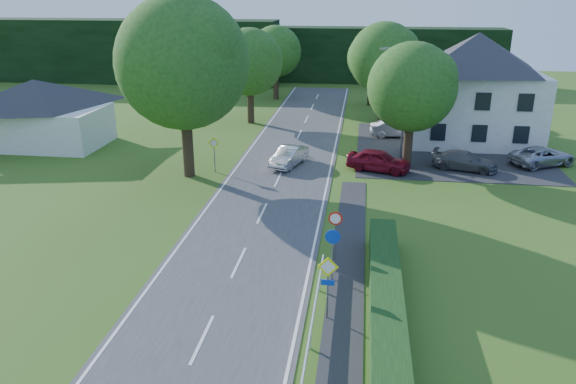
# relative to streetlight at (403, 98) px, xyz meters

# --- Properties ---
(road) EXTENTS (7.00, 80.00, 0.04)m
(road) POSITION_rel_streetlight_xyz_m (-8.06, -10.00, -4.44)
(road) COLOR #3C3C3F
(road) RESTS_ON ground
(parking_pad) EXTENTS (14.00, 16.00, 0.04)m
(parking_pad) POSITION_rel_streetlight_xyz_m (3.94, 3.00, -4.44)
(parking_pad) COLOR #27282A
(parking_pad) RESTS_ON ground
(line_edge_left) EXTENTS (0.12, 80.00, 0.01)m
(line_edge_left) POSITION_rel_streetlight_xyz_m (-11.31, -10.00, -4.42)
(line_edge_left) COLOR white
(line_edge_left) RESTS_ON road
(line_edge_right) EXTENTS (0.12, 80.00, 0.01)m
(line_edge_right) POSITION_rel_streetlight_xyz_m (-4.81, -10.00, -4.42)
(line_edge_right) COLOR white
(line_edge_right) RESTS_ON road
(line_centre) EXTENTS (0.12, 80.00, 0.01)m
(line_centre) POSITION_rel_streetlight_xyz_m (-8.06, -10.00, -4.42)
(line_centre) COLOR white
(line_centre) RESTS_ON road
(tree_main) EXTENTS (9.40, 9.40, 11.64)m
(tree_main) POSITION_rel_streetlight_xyz_m (-14.06, -6.00, 1.36)
(tree_main) COLOR #1D4B16
(tree_main) RESTS_ON ground
(tree_left_far) EXTENTS (7.00, 7.00, 8.58)m
(tree_left_far) POSITION_rel_streetlight_xyz_m (-13.06, 10.00, -0.17)
(tree_left_far) COLOR #1D4B16
(tree_left_far) RESTS_ON ground
(tree_right_far) EXTENTS (7.40, 7.40, 9.09)m
(tree_right_far) POSITION_rel_streetlight_xyz_m (-1.06, 12.00, 0.08)
(tree_right_far) COLOR #1D4B16
(tree_right_far) RESTS_ON ground
(tree_left_back) EXTENTS (6.60, 6.60, 8.07)m
(tree_left_back) POSITION_rel_streetlight_xyz_m (-12.56, 22.00, -0.43)
(tree_left_back) COLOR #1D4B16
(tree_left_back) RESTS_ON ground
(tree_right_back) EXTENTS (6.20, 6.20, 7.56)m
(tree_right_back) POSITION_rel_streetlight_xyz_m (-2.06, 20.00, -0.68)
(tree_right_back) COLOR #1D4B16
(tree_right_back) RESTS_ON ground
(tree_right_mid) EXTENTS (7.00, 7.00, 8.58)m
(tree_right_mid) POSITION_rel_streetlight_xyz_m (0.44, -2.00, -0.17)
(tree_right_mid) COLOR #1D4B16
(tree_right_mid) RESTS_ON ground
(treeline_left) EXTENTS (44.00, 6.00, 8.00)m
(treeline_left) POSITION_rel_streetlight_xyz_m (-36.06, 32.00, -0.46)
(treeline_left) COLOR black
(treeline_left) RESTS_ON ground
(treeline_right) EXTENTS (30.00, 5.00, 7.00)m
(treeline_right) POSITION_rel_streetlight_xyz_m (-0.06, 36.00, -0.96)
(treeline_right) COLOR black
(treeline_right) RESTS_ON ground
(bungalow_left) EXTENTS (11.00, 6.50, 5.20)m
(bungalow_left) POSITION_rel_streetlight_xyz_m (-28.06, 0.00, -1.75)
(bungalow_left) COLOR silver
(bungalow_left) RESTS_ON ground
(house_white) EXTENTS (10.60, 8.40, 8.60)m
(house_white) POSITION_rel_streetlight_xyz_m (5.94, 6.00, -0.06)
(house_white) COLOR silver
(house_white) RESTS_ON ground
(streetlight) EXTENTS (2.03, 0.18, 8.00)m
(streetlight) POSITION_rel_streetlight_xyz_m (0.00, 0.00, 0.00)
(streetlight) COLOR slate
(streetlight) RESTS_ON ground
(sign_priority_right) EXTENTS (0.78, 0.09, 2.59)m
(sign_priority_right) POSITION_rel_streetlight_xyz_m (-3.76, -22.02, -2.67)
(sign_priority_right) COLOR slate
(sign_priority_right) RESTS_ON ground
(sign_roundabout) EXTENTS (0.64, 0.08, 2.37)m
(sign_roundabout) POSITION_rel_streetlight_xyz_m (-3.76, -19.02, -2.79)
(sign_roundabout) COLOR slate
(sign_roundabout) RESTS_ON ground
(sign_speed_limit) EXTENTS (0.64, 0.11, 2.37)m
(sign_speed_limit) POSITION_rel_streetlight_xyz_m (-3.76, -17.03, -2.70)
(sign_speed_limit) COLOR slate
(sign_speed_limit) RESTS_ON ground
(sign_priority_left) EXTENTS (0.78, 0.09, 2.44)m
(sign_priority_left) POSITION_rel_streetlight_xyz_m (-12.56, -5.02, -2.75)
(sign_priority_left) COLOR slate
(sign_priority_left) RESTS_ON ground
(moving_car) EXTENTS (2.48, 4.28, 1.33)m
(moving_car) POSITION_rel_streetlight_xyz_m (-7.76, -2.94, -3.76)
(moving_car) COLOR #B9B8BD
(moving_car) RESTS_ON road
(motorcycle) EXTENTS (0.74, 1.70, 0.87)m
(motorcycle) POSITION_rel_streetlight_xyz_m (-7.49, -0.39, -3.99)
(motorcycle) COLOR black
(motorcycle) RESTS_ON road
(parked_car_red) EXTENTS (4.64, 2.93, 1.47)m
(parked_car_red) POSITION_rel_streetlight_xyz_m (-1.54, -3.32, -3.69)
(parked_car_red) COLOR maroon
(parked_car_red) RESTS_ON parking_pad
(parked_car_silver_a) EXTENTS (4.46, 2.00, 1.42)m
(parked_car_silver_a) POSITION_rel_streetlight_xyz_m (0.08, 6.30, -3.71)
(parked_car_silver_a) COLOR #AAAAAE
(parked_car_silver_a) RESTS_ON parking_pad
(parked_car_grey) EXTENTS (4.66, 2.91, 1.26)m
(parked_car_grey) POSITION_rel_streetlight_xyz_m (4.33, -2.25, -3.79)
(parked_car_grey) COLOR #515256
(parked_car_grey) RESTS_ON parking_pad
(parked_car_silver_b) EXTENTS (5.20, 4.11, 1.31)m
(parked_car_silver_b) POSITION_rel_streetlight_xyz_m (9.94, -0.44, -3.77)
(parked_car_silver_b) COLOR #ABACB2
(parked_car_silver_b) RESTS_ON parking_pad
(parasol) EXTENTS (2.31, 2.35, 1.98)m
(parasol) POSITION_rel_streetlight_xyz_m (1.03, 5.00, -3.43)
(parasol) COLOR red
(parasol) RESTS_ON parking_pad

